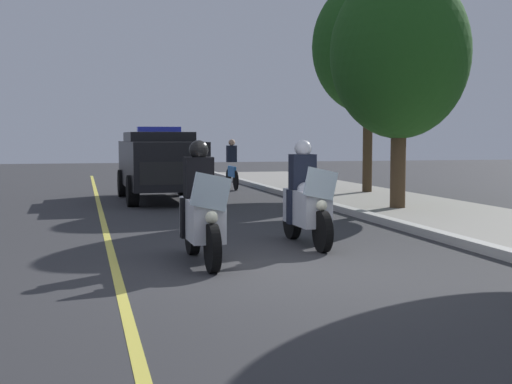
% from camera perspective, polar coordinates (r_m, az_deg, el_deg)
% --- Properties ---
extents(ground_plane, '(80.00, 80.00, 0.00)m').
position_cam_1_polar(ground_plane, '(9.28, 2.92, -6.47)').
color(ground_plane, '#333335').
extents(lane_stripe_center, '(48.00, 0.12, 0.01)m').
position_cam_1_polar(lane_stripe_center, '(8.91, -11.15, -6.99)').
color(lane_stripe_center, '#E0D14C').
rests_on(lane_stripe_center, ground).
extents(police_motorcycle_lead_left, '(2.14, 0.57, 1.72)m').
position_cam_1_polar(police_motorcycle_lead_left, '(9.85, -4.46, -1.73)').
color(police_motorcycle_lead_left, black).
rests_on(police_motorcycle_lead_left, ground).
extents(police_motorcycle_lead_right, '(2.14, 0.57, 1.72)m').
position_cam_1_polar(police_motorcycle_lead_right, '(11.45, 4.10, -0.86)').
color(police_motorcycle_lead_right, black).
rests_on(police_motorcycle_lead_right, ground).
extents(police_suv, '(4.95, 2.16, 2.05)m').
position_cam_1_polar(police_suv, '(19.71, -7.82, 2.41)').
color(police_suv, black).
rests_on(police_suv, ground).
extents(cyclist_background, '(1.76, 0.33, 1.69)m').
position_cam_1_polar(cyclist_background, '(23.71, -1.98, 2.26)').
color(cyclist_background, black).
rests_on(cyclist_background, ground).
extents(tree_far_back, '(3.25, 3.25, 5.59)m').
position_cam_1_polar(tree_far_back, '(16.98, 11.60, 10.91)').
color(tree_far_back, '#4C3823').
rests_on(tree_far_back, sidewalk_strip).
extents(tree_behind_suv, '(3.41, 3.41, 6.40)m').
position_cam_1_polar(tree_behind_suv, '(21.79, 9.14, 11.55)').
color(tree_behind_suv, '#42301E').
rests_on(tree_behind_suv, sidewalk_strip).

